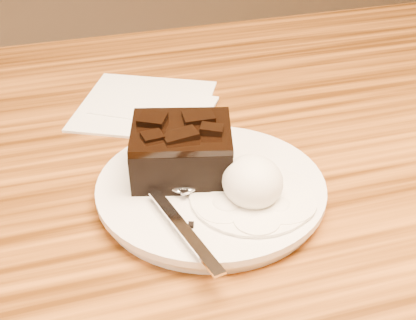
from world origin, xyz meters
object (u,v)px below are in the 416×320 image
object	(u,v)px
brownie	(182,153)
spoon	(180,181)
plate	(211,191)
napkin	(145,104)
ice_cream_scoop	(253,182)

from	to	relation	value
brownie	spoon	size ratio (longest dim) A/B	0.51
plate	brownie	world-z (taller)	brownie
spoon	napkin	world-z (taller)	spoon
plate	ice_cream_scoop	xyz separation A→B (m)	(0.03, -0.04, 0.03)
spoon	brownie	bearing A→B (deg)	58.09
plate	spoon	size ratio (longest dim) A/B	1.20
plate	ice_cream_scoop	world-z (taller)	ice_cream_scoop
brownie	plate	bearing A→B (deg)	-52.31
plate	napkin	size ratio (longest dim) A/B	1.41
brownie	spoon	xyz separation A→B (m)	(-0.01, -0.02, -0.02)
plate	napkin	distance (m)	0.21
brownie	napkin	bearing A→B (deg)	90.44
brownie	napkin	world-z (taller)	brownie
brownie	ice_cream_scoop	distance (m)	0.08
spoon	napkin	size ratio (longest dim) A/B	1.17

